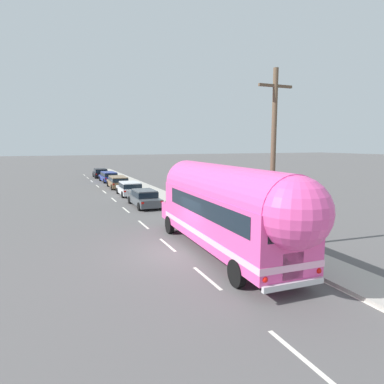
{
  "coord_description": "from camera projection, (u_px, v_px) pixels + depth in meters",
  "views": [
    {
      "loc": [
        -5.32,
        -14.45,
        5.04
      ],
      "look_at": [
        1.99,
        2.98,
        2.39
      ],
      "focal_mm": 31.96,
      "sensor_mm": 36.0,
      "label": 1
    }
  ],
  "objects": [
    {
      "name": "sidewalk_slab",
      "position": [
        191.0,
        208.0,
        26.93
      ],
      "size": [
        2.08,
        90.0,
        0.15
      ],
      "primitive_type": "cube",
      "color": "#ADA89E",
      "rests_on": "ground"
    },
    {
      "name": "car_fifth",
      "position": [
        100.0,
        172.0,
        51.97
      ],
      "size": [
        2.07,
        4.53,
        1.37
      ],
      "color": "black",
      "rests_on": "ground"
    },
    {
      "name": "car_second",
      "position": [
        129.0,
        188.0,
        33.71
      ],
      "size": [
        2.07,
        4.37,
        1.37
      ],
      "color": "white",
      "rests_on": "ground"
    },
    {
      "name": "lane_markings",
      "position": [
        154.0,
        205.0,
        28.68
      ],
      "size": [
        3.97,
        80.0,
        0.01
      ],
      "color": "silver",
      "rests_on": "ground"
    },
    {
      "name": "car_fourth",
      "position": [
        109.0,
        176.0,
        45.9
      ],
      "size": [
        2.02,
        4.82,
        1.37
      ],
      "color": "navy",
      "rests_on": "ground"
    },
    {
      "name": "utility_pole",
      "position": [
        273.0,
        157.0,
        16.11
      ],
      "size": [
        1.8,
        0.24,
        8.5
      ],
      "color": "brown",
      "rests_on": "ground"
    },
    {
      "name": "car_third",
      "position": [
        118.0,
        181.0,
        39.47
      ],
      "size": [
        2.1,
        4.85,
        1.37
      ],
      "color": "olive",
      "rests_on": "ground"
    },
    {
      "name": "ground_plane",
      "position": [
        177.0,
        253.0,
        15.94
      ],
      "size": [
        300.0,
        300.0,
        0.0
      ],
      "primitive_type": "plane",
      "color": "#565454"
    },
    {
      "name": "car_lead",
      "position": [
        144.0,
        197.0,
        27.82
      ],
      "size": [
        1.88,
        4.83,
        1.37
      ],
      "color": "#474C51",
      "rests_on": "ground"
    },
    {
      "name": "painted_bus",
      "position": [
        228.0,
        207.0,
        15.07
      ],
      "size": [
        2.84,
        12.48,
        4.12
      ],
      "color": "#EA4C9E",
      "rests_on": "ground"
    }
  ]
}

